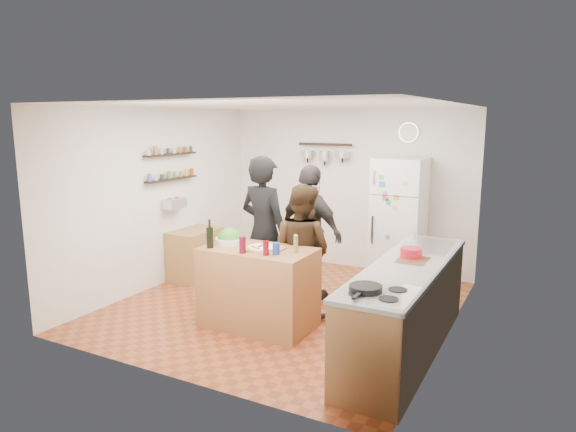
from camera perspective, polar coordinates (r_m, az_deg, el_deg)
The scene contains 26 objects.
room_shell at distance 6.64m, azimuth 1.17°, elevation 1.26°, with size 4.20×4.20×4.20m.
prep_island at distance 5.91m, azimuth -3.29°, elevation -7.92°, with size 1.25×0.72×0.91m, color #9A6338.
pizza_board at distance 5.72m, azimuth -2.76°, elevation -3.68°, with size 0.42×0.34×0.02m, color olive.
pizza at distance 5.71m, azimuth -2.76°, elevation -3.49°, with size 0.34×0.34×0.02m, color beige.
salad_bowl at distance 6.03m, azimuth -6.52°, elevation -2.74°, with size 0.33×0.33×0.07m, color silver.
wine_bottle at distance 5.84m, azimuth -8.68°, elevation -2.38°, with size 0.08×0.08×0.24m, color black.
wine_glass_near at distance 5.58m, azimuth -5.07°, elevation -3.21°, with size 0.07×0.07×0.18m, color #500619.
wine_glass_far at distance 5.48m, azimuth -2.47°, elevation -3.58°, with size 0.06×0.06×0.16m, color #610811.
pepper_mill at distance 5.59m, azimuth 0.87°, elevation -3.27°, with size 0.05×0.05×0.16m, color olive.
salt_canister at distance 5.51m, azimuth -1.33°, elevation -3.64°, with size 0.08×0.08×0.13m, color navy.
person_left at distance 6.43m, azimuth -2.68°, elevation -1.75°, with size 0.70×0.46×1.91m, color black.
person_center at distance 6.14m, azimuth 1.55°, elevation -3.85°, with size 0.77×0.60×1.59m, color black.
person_back at distance 6.65m, azimuth 2.45°, elevation -1.92°, with size 1.04×0.43×1.77m, color #2A2725.
counter_run at distance 5.40m, azimuth 13.00°, elevation -10.05°, with size 0.63×2.63×0.90m, color #9E7042.
stove_top at distance 4.39m, azimuth 9.97°, elevation -8.47°, with size 0.60×0.62×0.02m, color white.
skillet at distance 4.38m, azimuth 8.62°, elevation -7.95°, with size 0.28×0.28×0.05m, color black.
sink at distance 6.06m, azimuth 15.29°, elevation -3.27°, with size 0.50×0.80×0.03m, color silver.
cutting_board at distance 5.43m, azimuth 13.70°, elevation -4.88°, with size 0.30×0.40×0.02m, color brown.
red_bowl at distance 5.53m, azimuth 13.53°, elevation -3.95°, with size 0.23×0.23×0.09m, color #AC1320.
fridge at distance 7.62m, azimuth 12.23°, elevation -0.43°, with size 0.70×0.68×1.80m, color white.
wall_clock at distance 7.80m, azimuth 13.27°, elevation 9.04°, with size 0.30×0.30×0.03m, color silver.
spice_shelf_lower at distance 7.52m, azimuth -12.78°, elevation 4.03°, with size 0.12×1.00×0.03m, color black.
spice_shelf_upper at distance 7.49m, azimuth -12.89°, elevation 6.69°, with size 0.12×1.00×0.03m, color black.
produce_basket at distance 7.54m, azimuth -12.49°, elevation 1.38°, with size 0.18×0.35×0.14m, color silver.
side_table at distance 7.78m, azimuth -10.23°, elevation -4.16°, with size 0.50×0.80×0.73m, color #A87E46.
pot_rack at distance 8.16m, azimuth 4.13°, elevation 7.95°, with size 0.90×0.04×0.04m, color black.
Camera 1 is at (2.95, -5.46, 2.34)m, focal length 32.00 mm.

